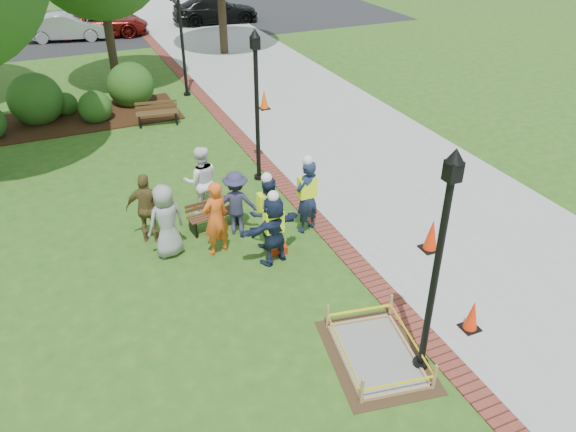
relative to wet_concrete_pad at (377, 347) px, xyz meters
name	(u,v)px	position (x,y,z in m)	size (l,w,h in m)	color
ground	(289,287)	(-0.65, 2.49, -0.23)	(100.00, 100.00, 0.00)	#285116
sidewalk	(303,105)	(4.35, 12.49, -0.22)	(6.00, 60.00, 0.02)	#9E9E99
brick_edging	(222,118)	(1.10, 12.49, -0.22)	(0.50, 60.00, 0.03)	maroon
mulch_bed	(80,119)	(-3.65, 14.49, -0.21)	(7.00, 3.00, 0.05)	#381E0F
parking_lot	(105,26)	(-0.65, 29.49, -0.23)	(36.00, 12.00, 0.01)	black
wet_concrete_pad	(377,347)	(0.00, 0.00, 0.00)	(2.07, 2.56, 0.55)	#47331E
bench_near	(215,220)	(-1.38, 5.43, -0.01)	(1.37, 0.59, 0.72)	brown
bench_far	(158,118)	(-1.16, 12.82, 0.02)	(1.51, 0.70, 0.79)	brown
cone_front	(472,316)	(2.03, -0.11, 0.10)	(0.35, 0.35, 0.69)	black
cone_back	(431,236)	(2.95, 2.45, 0.16)	(0.42, 0.42, 0.82)	black
cone_far	(264,100)	(2.86, 12.74, 0.13)	(0.39, 0.39, 0.76)	black
toolbox	(279,250)	(-0.36, 3.75, -0.14)	(0.38, 0.21, 0.19)	#AC2A0D
lamp_near	(439,252)	(0.60, -0.51, 2.25)	(0.28, 0.28, 4.26)	black
lamp_mid	(257,96)	(0.60, 7.49, 2.25)	(0.28, 0.28, 4.26)	black
lamp_far	(181,32)	(0.60, 15.49, 2.25)	(0.28, 0.28, 4.26)	black
shrub_b	(41,121)	(-4.98, 14.86, -0.23)	(1.88, 1.88, 1.88)	#224C15
shrub_c	(98,121)	(-3.09, 14.08, -0.23)	(1.18, 1.18, 1.18)	#224C15
shrub_d	(133,104)	(-1.59, 15.32, -0.23)	(1.74, 1.74, 1.74)	#224C15
shrub_e	(68,114)	(-4.02, 15.22, -0.23)	(0.87, 0.87, 0.87)	#224C15
casual_person_a	(166,221)	(-2.68, 4.77, 0.65)	(0.64, 0.49, 1.77)	gray
casual_person_b	(216,218)	(-1.63, 4.39, 0.68)	(0.67, 0.53, 1.82)	#EC591B
casual_person_c	(202,181)	(-1.42, 6.24, 0.70)	(0.65, 0.48, 1.86)	white
casual_person_d	(148,208)	(-2.94, 5.51, 0.64)	(0.66, 0.56, 1.75)	brown
casual_person_e	(236,203)	(-0.93, 5.01, 0.58)	(0.61, 0.51, 1.64)	#2F2D50
hivis_worker_a	(274,227)	(-0.57, 3.52, 0.67)	(0.60, 0.46, 1.82)	#17183D
hivis_worker_b	(307,195)	(0.67, 4.42, 0.76)	(0.70, 0.58, 2.03)	#16183A
hivis_worker_c	(267,210)	(-0.46, 4.18, 0.72)	(0.57, 0.37, 1.92)	#171A3B
parked_car_b	(70,40)	(-2.85, 26.77, -0.23)	(4.63, 2.01, 1.51)	#B3B4B9
parked_car_c	(103,36)	(-1.09, 27.06, -0.23)	(4.65, 2.02, 1.52)	maroon
parked_car_d	(216,23)	(5.64, 27.63, -0.23)	(4.92, 2.14, 1.61)	black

